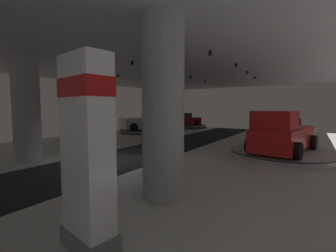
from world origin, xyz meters
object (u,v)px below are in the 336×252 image
(column_left, at_px, (26,108))
(display_platform_deep_left, at_px, (186,126))
(display_car_deep_left, at_px, (185,119))
(column_right, at_px, (163,109))
(visitor_walking_near, at_px, (144,137))
(display_platform_far_left, at_px, (144,131))
(display_platform_far_right, at_px, (284,140))
(pickup_truck_far_left, at_px, (147,121))
(pickup_truck_mid_right, at_px, (282,135))
(display_car_far_right, at_px, (284,130))
(brand_sign_pylon, at_px, (87,151))
(display_platform_mid_right, at_px, (283,153))

(column_left, distance_m, display_platform_deep_left, 22.77)
(display_car_deep_left, bearing_deg, display_platform_deep_left, 32.93)
(column_right, bearing_deg, display_platform_deep_left, 116.22)
(display_car_deep_left, xyz_separation_m, visitor_walking_near, (5.87, -16.88, -0.23))
(column_right, height_order, display_platform_far_left, column_right)
(display_platform_far_left, xyz_separation_m, visitor_walking_near, (6.81, -8.77, 0.73))
(display_platform_far_left, relative_size, display_platform_far_right, 1.22)
(display_platform_far_left, bearing_deg, column_right, -50.23)
(column_right, xyz_separation_m, display_car_deep_left, (-11.25, 22.77, -1.61))
(display_platform_far_right, height_order, visitor_walking_near, visitor_walking_near)
(column_left, distance_m, visitor_walking_near, 6.72)
(column_right, xyz_separation_m, pickup_truck_far_left, (-12.06, 14.94, -1.50))
(display_platform_far_right, xyz_separation_m, visitor_walking_near, (-7.33, -8.94, 0.76))
(display_platform_far_left, bearing_deg, pickup_truck_mid_right, -23.50)
(display_car_deep_left, distance_m, display_car_far_right, 15.43)
(display_platform_far_left, bearing_deg, display_car_deep_left, 83.35)
(display_platform_deep_left, distance_m, display_car_deep_left, 0.93)
(brand_sign_pylon, relative_size, pickup_truck_mid_right, 0.67)
(pickup_truck_far_left, distance_m, display_platform_mid_right, 15.92)
(pickup_truck_mid_right, bearing_deg, display_platform_mid_right, 80.19)
(column_right, distance_m, display_platform_far_left, 19.24)
(brand_sign_pylon, distance_m, display_platform_far_right, 17.97)
(pickup_truck_far_left, xyz_separation_m, display_platform_far_right, (14.01, -0.12, -1.11))
(brand_sign_pylon, relative_size, display_platform_far_left, 0.66)
(display_platform_mid_right, height_order, display_car_far_right, display_car_far_right)
(pickup_truck_far_left, bearing_deg, column_left, -76.81)
(display_platform_mid_right, relative_size, display_platform_far_right, 1.22)
(display_car_far_right, bearing_deg, display_platform_far_right, -170.52)
(display_platform_deep_left, bearing_deg, pickup_truck_mid_right, -46.68)
(pickup_truck_far_left, bearing_deg, display_platform_far_right, -0.49)
(column_right, relative_size, display_car_far_right, 1.24)
(display_platform_deep_left, height_order, display_car_deep_left, display_car_deep_left)
(display_platform_far_left, bearing_deg, pickup_truck_far_left, 65.25)
(display_platform_far_left, relative_size, display_platform_mid_right, 1.00)
(display_platform_far_right, distance_m, visitor_walking_near, 11.59)
(display_platform_mid_right, height_order, pickup_truck_mid_right, pickup_truck_mid_right)
(display_platform_far_left, distance_m, display_car_far_right, 14.20)
(display_platform_deep_left, distance_m, pickup_truck_mid_right, 19.96)
(brand_sign_pylon, bearing_deg, column_left, 159.67)
(display_platform_far_left, height_order, display_platform_far_right, display_platform_far_left)
(column_right, relative_size, pickup_truck_mid_right, 0.99)
(column_left, relative_size, visitor_walking_near, 3.46)
(display_platform_far_left, relative_size, display_car_deep_left, 1.26)
(brand_sign_pylon, bearing_deg, display_platform_mid_right, 78.79)
(column_right, relative_size, visitor_walking_near, 3.46)
(pickup_truck_far_left, bearing_deg, display_car_deep_left, 84.07)
(display_platform_far_left, xyz_separation_m, pickup_truck_mid_right, (14.65, -6.37, 1.07))
(display_car_deep_left, bearing_deg, column_right, -63.71)
(column_left, xyz_separation_m, display_platform_far_left, (-3.57, 14.35, -2.57))
(display_platform_deep_left, xyz_separation_m, display_car_far_right, (13.20, -7.96, 0.82))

